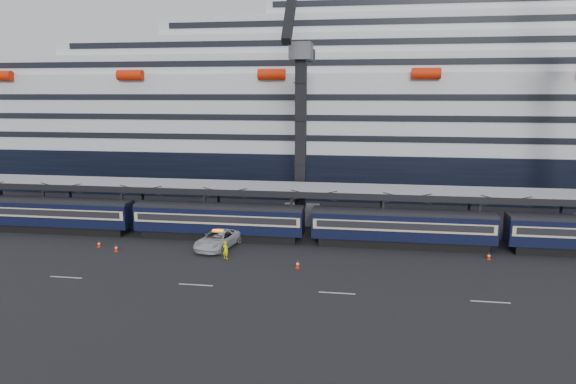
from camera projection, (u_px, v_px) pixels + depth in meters
name	position (u px, v px, depth m)	size (l,w,h in m)	color
ground	(504.00, 285.00, 43.70)	(260.00, 260.00, 0.00)	black
train	(435.00, 228.00, 53.68)	(133.05, 3.00, 4.05)	black
canopy	(475.00, 193.00, 56.30)	(130.00, 6.25, 5.53)	gray
cruise_ship	(433.00, 116.00, 86.17)	(214.09, 28.84, 34.00)	black
crane_dark_near	(300.00, 128.00, 62.48)	(4.50, 17.75, 35.08)	#4B4E53
pickup_truck	(218.00, 239.00, 54.01)	(3.05, 6.61, 1.84)	#B4B6BB
worker	(225.00, 250.00, 50.45)	(0.65, 0.42, 1.77)	#F1EB0C
traffic_cone_a	(99.00, 244.00, 54.40)	(0.37, 0.37, 0.74)	red
traffic_cone_b	(116.00, 248.00, 52.87)	(0.39, 0.39, 0.78)	red
traffic_cone_c	(298.00, 264.00, 47.82)	(0.41, 0.41, 0.82)	red
traffic_cone_d	(489.00, 256.00, 50.32)	(0.38, 0.38, 0.75)	red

